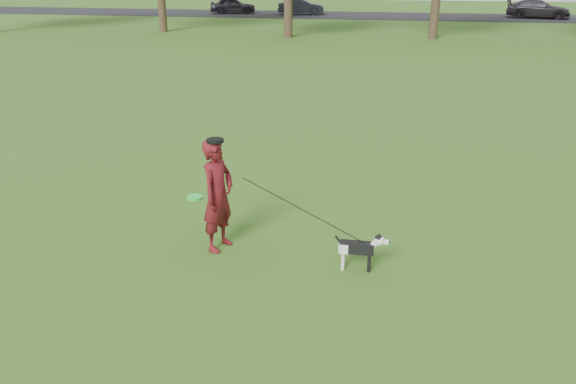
% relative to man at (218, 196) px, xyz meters
% --- Properties ---
extents(ground, '(120.00, 120.00, 0.00)m').
position_rel_man_xyz_m(ground, '(0.64, -0.60, -0.84)').
color(ground, '#285116').
rests_on(ground, ground).
extents(road, '(120.00, 7.00, 0.02)m').
position_rel_man_xyz_m(road, '(0.64, 39.40, -0.83)').
color(road, black).
rests_on(road, ground).
extents(man, '(0.57, 0.71, 1.69)m').
position_rel_man_xyz_m(man, '(0.00, 0.00, 0.00)').
color(man, '#520B1E').
rests_on(man, ground).
extents(dog, '(0.75, 0.15, 0.57)m').
position_rel_man_xyz_m(dog, '(2.10, -0.29, -0.49)').
color(dog, black).
rests_on(dog, ground).
extents(car_left, '(3.92, 2.28, 1.26)m').
position_rel_man_xyz_m(car_left, '(-10.51, 39.40, -0.20)').
color(car_left, black).
rests_on(car_left, road).
extents(car_mid, '(3.78, 1.76, 1.20)m').
position_rel_man_xyz_m(car_mid, '(-4.89, 39.40, -0.22)').
color(car_mid, black).
rests_on(car_mid, road).
extents(car_right, '(4.79, 2.70, 1.31)m').
position_rel_man_xyz_m(car_right, '(13.08, 39.40, -0.17)').
color(car_right, black).
rests_on(car_right, road).
extents(man_held_items, '(2.66, 0.41, 1.31)m').
position_rel_man_xyz_m(man_held_items, '(1.29, -0.17, -0.06)').
color(man_held_items, '#1DE742').
rests_on(man_held_items, ground).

